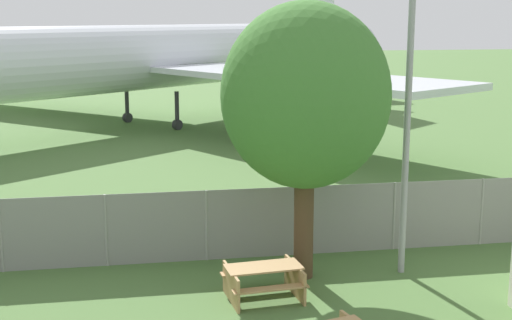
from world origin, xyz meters
TOP-DOWN VIEW (x-y plane):
  - perimeter_fence at (-0.00, 10.69)m, footprint 56.07×0.07m
  - airplane at (-4.38, 33.37)m, footprint 38.34×33.23m
  - picnic_bench_near_cabin at (-1.56, 7.91)m, footprint 1.83×1.56m
  - tree_left_of_cabin at (-0.36, 9.08)m, footprint 3.96×3.96m
  - light_mast at (2.12, 8.98)m, footprint 0.44×0.44m

SIDE VIEW (x-z plane):
  - picnic_bench_near_cabin at x=-1.56m, z-range 0.09..0.85m
  - perimeter_fence at x=0.00m, z-range 0.00..1.87m
  - airplane at x=-4.38m, z-range -1.69..9.48m
  - tree_left_of_cabin at x=-0.36m, z-range 1.10..7.72m
  - light_mast at x=2.12m, z-range 0.88..9.36m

